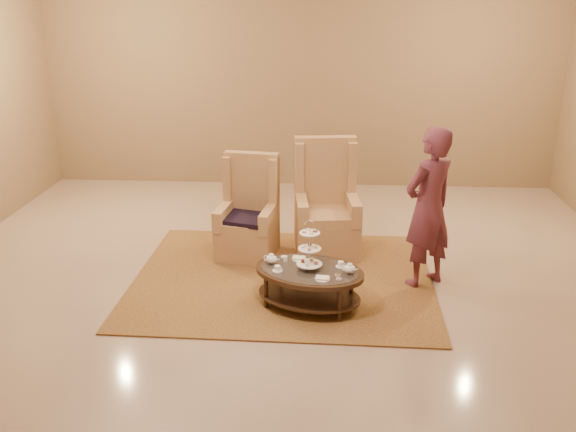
# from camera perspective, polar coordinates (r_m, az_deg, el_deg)

# --- Properties ---
(ground) EXTENTS (8.00, 8.00, 0.00)m
(ground) POSITION_cam_1_polar(r_m,az_deg,el_deg) (6.80, -0.52, -6.86)
(ground) COLOR tan
(ground) RESTS_ON ground
(ceiling) EXTENTS (8.00, 8.00, 0.02)m
(ceiling) POSITION_cam_1_polar(r_m,az_deg,el_deg) (6.80, -0.52, -6.86)
(ceiling) COLOR silver
(ceiling) RESTS_ON ground
(wall_back) EXTENTS (8.00, 0.04, 3.50)m
(wall_back) POSITION_cam_1_polar(r_m,az_deg,el_deg) (10.16, 1.12, 12.39)
(wall_back) COLOR #8D6F4C
(wall_back) RESTS_ON ground
(rug) EXTENTS (3.29, 2.76, 0.02)m
(rug) POSITION_cam_1_polar(r_m,az_deg,el_deg) (7.11, -0.43, -5.55)
(rug) COLOR olive
(rug) RESTS_ON ground
(tea_table) EXTENTS (1.29, 1.07, 0.93)m
(tea_table) POSITION_cam_1_polar(r_m,az_deg,el_deg) (6.38, 1.90, -5.35)
(tea_table) COLOR black
(tea_table) RESTS_ON ground
(armchair_left) EXTENTS (0.73, 0.75, 1.21)m
(armchair_left) POSITION_cam_1_polar(r_m,az_deg,el_deg) (7.63, -3.51, -0.52)
(armchair_left) COLOR tan
(armchair_left) RESTS_ON ground
(armchair_right) EXTENTS (0.81, 0.84, 1.36)m
(armchair_right) POSITION_cam_1_polar(r_m,az_deg,el_deg) (7.73, 3.38, 0.15)
(armchair_right) COLOR tan
(armchair_right) RESTS_ON ground
(person) EXTENTS (0.75, 0.72, 1.73)m
(person) POSITION_cam_1_polar(r_m,az_deg,el_deg) (6.84, 12.37, 0.70)
(person) COLOR brown
(person) RESTS_ON ground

